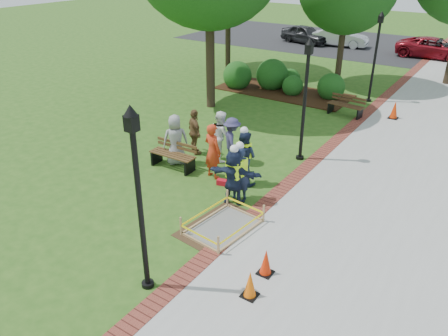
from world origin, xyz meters
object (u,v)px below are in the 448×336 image
Objects in this scene: cone_front at (250,285)px; hivis_worker_a at (234,175)px; bench_near at (173,160)px; hivis_worker_c at (244,156)px; wet_concrete_pad at (223,221)px; lamp_near at (138,190)px; hivis_worker_b at (239,171)px.

hivis_worker_a reaches higher than cone_front.
bench_near is 3.13m from hivis_worker_a.
hivis_worker_c reaches higher than cone_front.
bench_near is 0.90× the size of hivis_worker_a.
cone_front is (5.40, -3.91, 0.04)m from bench_near.
wet_concrete_pad is 3.63× the size of cone_front.
wet_concrete_pad is at bearing -68.87° from hivis_worker_a.
hivis_worker_c is at bearing 108.40° from hivis_worker_a.
lamp_near is at bearing -85.07° from hivis_worker_a.
cone_front is at bearing 25.29° from lamp_near.
bench_near is 2.47× the size of cone_front.
cone_front is at bearing -52.29° from hivis_worker_a.
cone_front is at bearing -43.59° from wet_concrete_pad.
bench_near reaches higher than wet_concrete_pad.
wet_concrete_pad is at bearing 86.92° from lamp_near.
wet_concrete_pad is at bearing 136.41° from cone_front.
wet_concrete_pad is at bearing -70.15° from hivis_worker_c.
lamp_near is 2.29× the size of hivis_worker_a.
hivis_worker_b is at bearing 107.22° from wet_concrete_pad.
hivis_worker_b reaches higher than wet_concrete_pad.
lamp_near is at bearing -55.80° from bench_near.
wet_concrete_pad is 2.75m from hivis_worker_c.
hivis_worker_b is at bearing -65.75° from hivis_worker_c.
hivis_worker_c reaches higher than hivis_worker_a.
hivis_worker_a is (2.97, -0.76, 0.64)m from bench_near.
wet_concrete_pad is 4.05m from bench_near.
cone_front is 0.16× the size of lamp_near.
wet_concrete_pad is 0.58× the size of lamp_near.
cone_front is at bearing -56.85° from hivis_worker_c.
bench_near is 0.90× the size of hivis_worker_b.
cone_front is 0.35× the size of hivis_worker_c.
bench_near is 6.67m from cone_front.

